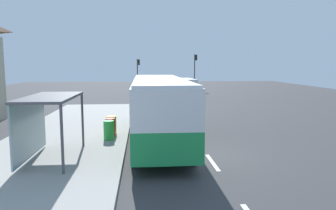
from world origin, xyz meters
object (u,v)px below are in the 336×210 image
Objects in this scene: bus_shelter at (43,111)px; recycling_bin_green at (109,130)px; recycling_bin_yellow at (111,125)px; traffic_light_near_side at (195,66)px; recycling_bin_red at (110,127)px; traffic_light_far_side at (138,69)px; white_van at (184,87)px; sedan_near at (174,85)px; bus at (159,106)px.

recycling_bin_green is at bearing 54.31° from bus_shelter.
recycling_bin_green is 1.40m from recycling_bin_yellow.
recycling_bin_red is at bearing -107.06° from traffic_light_near_side.
recycling_bin_green is 0.20× the size of traffic_light_far_side.
recycling_bin_yellow is at bearing -109.09° from white_van.
white_van is at bearing 71.56° from recycling_bin_red.
traffic_light_far_side is (-5.30, 13.20, 1.79)m from white_van.
recycling_bin_red is 32.51m from traffic_light_far_side.
sedan_near is 5.89m from traffic_light_far_side.
recycling_bin_green is 33.21m from traffic_light_far_side.
traffic_light_far_side reaches higher than sedan_near.
recycling_bin_red is (-6.50, -32.27, -0.14)m from sedan_near.
recycling_bin_yellow is 0.24× the size of bus_shelter.
recycling_bin_yellow is (-6.40, -18.49, -0.69)m from white_van.
bus reaches higher than sedan_near.
recycling_bin_yellow is 31.81m from traffic_light_far_side.
bus reaches higher than white_van.
bus is 2.75× the size of bus_shelter.
traffic_light_far_side is 1.17× the size of bus_shelter.
sedan_near is 1.10× the size of bus_shelter.
sedan_near is at bearing -1.31° from traffic_light_far_side.
bus is 11.60× the size of recycling_bin_green.
recycling_bin_red is (-2.49, 0.65, -1.19)m from bus.
sedan_near reaches higher than recycling_bin_yellow.
bus is at bearing -87.60° from traffic_light_far_side.
recycling_bin_yellow is (0.00, 1.40, 0.00)m from recycling_bin_green.
recycling_bin_green is at bearing -107.83° from white_van.
recycling_bin_green is 1.00× the size of recycling_bin_yellow.
white_van is at bearing -104.88° from traffic_light_near_side.
sedan_near is at bearing 78.61° from recycling_bin_red.
recycling_bin_red and recycling_bin_yellow have the same top height.
traffic_light_near_side reaches higher than traffic_light_far_side.
bus_shelter is (-2.21, -3.08, 1.44)m from recycling_bin_green.
white_van reaches higher than recycling_bin_yellow.
recycling_bin_red is 1.00× the size of recycling_bin_yellow.
bus is at bearing -28.51° from recycling_bin_yellow.
bus is 33.18m from sedan_near.
sedan_near is 0.82× the size of traffic_light_near_side.
white_van reaches higher than sedan_near.
white_van is 0.97× the size of traffic_light_near_side.
recycling_bin_yellow is at bearing -91.99° from traffic_light_far_side.
white_van is 20.91m from recycling_bin_green.
traffic_light_far_side is (1.10, 32.39, 2.48)m from recycling_bin_red.
traffic_light_near_side is (7.21, 32.25, 1.73)m from bus.
sedan_near is at bearing 168.04° from traffic_light_near_side.
traffic_light_near_side reaches higher than recycling_bin_yellow.
white_van is at bearing 69.45° from bus_shelter.
traffic_light_far_side is at bearing 174.68° from traffic_light_near_side.
bus is at bearing -96.95° from sedan_near.
traffic_light_near_side is at bearing 77.40° from bus.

